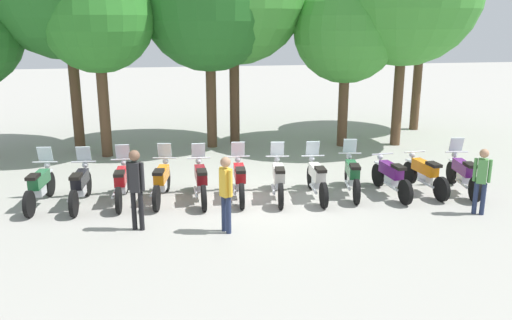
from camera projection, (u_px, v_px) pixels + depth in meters
The scene contains 20 objects.
ground_plane at pixel (259, 198), 13.69m from camera, with size 80.00×80.00×0.00m, color #9E9B93.
motorcycle_0 at pixel (40, 185), 13.05m from camera, with size 0.63×2.19×1.37m.
motorcycle_1 at pixel (80, 185), 13.08m from camera, with size 0.62×2.19×1.37m.
motorcycle_2 at pixel (122, 182), 13.31m from camera, with size 0.62×2.19×1.37m.
motorcycle_3 at pixel (162, 181), 13.45m from camera, with size 0.71×2.18×1.37m.
motorcycle_4 at pixel (201, 181), 13.45m from camera, with size 0.62×2.19×1.37m.
motorcycle_5 at pixel (240, 179), 13.60m from camera, with size 0.62×2.19×1.37m.
motorcycle_6 at pixel (279, 179), 13.61m from camera, with size 0.68×2.18×1.37m.
motorcycle_7 at pixel (317, 178), 13.67m from camera, with size 0.62×2.19×1.37m.
motorcycle_8 at pixel (352, 175), 13.94m from camera, with size 0.74×2.17×1.37m.
motorcycle_9 at pixel (391, 176), 13.87m from camera, with size 0.62×2.19×0.99m.
motorcycle_10 at pixel (425, 174), 14.10m from camera, with size 0.62×2.19×0.99m.
motorcycle_11 at pixel (463, 173), 14.09m from camera, with size 0.69×2.18×1.37m.
person_0 at pixel (482, 177), 12.34m from camera, with size 0.38×0.29×1.60m.
person_1 at pixel (226, 189), 11.26m from camera, with size 0.31×0.39×1.70m.
person_2 at pixel (136, 183), 11.37m from camera, with size 0.40×0.31×1.82m.
tree_2 at pixel (97, 16), 16.75m from camera, with size 3.67×3.67×6.47m.
tree_3 at pixel (209, 3), 17.95m from camera, with size 4.68×4.68×7.40m.
tree_5 at pixel (346, 30), 18.37m from camera, with size 3.71×3.71×6.01m.
tree_7 at pixel (423, 5), 20.99m from camera, with size 4.07×4.07×7.11m.
Camera 1 is at (-2.30, -12.76, 4.50)m, focal length 36.92 mm.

